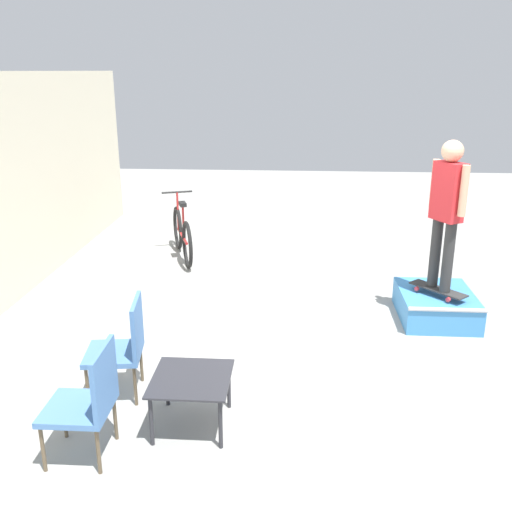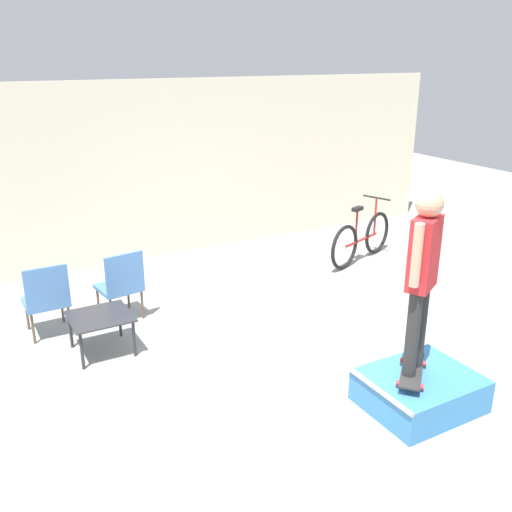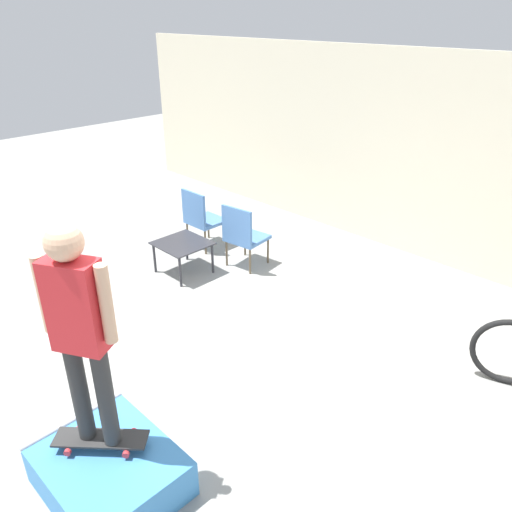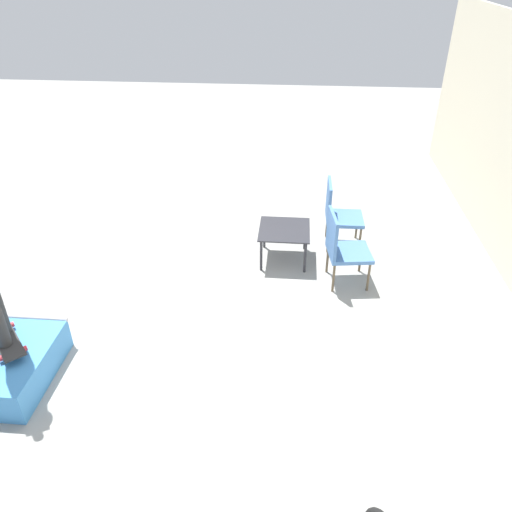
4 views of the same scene
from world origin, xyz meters
TOP-DOWN VIEW (x-y plane):
  - ground_plane at (0.00, 0.00)m, footprint 24.00×24.00m
  - house_wall_back at (0.00, 4.39)m, footprint 12.00×0.06m
  - skate_ramp_box at (0.89, -1.21)m, footprint 1.12×0.90m
  - skateboard_on_ramp at (0.78, -1.18)m, footprint 0.68×0.64m
  - person_skater at (0.78, -1.18)m, footprint 0.51×0.36m
  - coffee_table at (-1.61, 1.47)m, footprint 0.71×0.68m
  - patio_chair_left at (-2.08, 2.20)m, footprint 0.52×0.52m
  - patio_chair_right at (-1.13, 2.20)m, footprint 0.58×0.58m
  - bicycle at (3.12, 2.47)m, footprint 1.72×0.72m

SIDE VIEW (x-z plane):
  - ground_plane at x=0.00m, z-range 0.00..0.00m
  - skate_ramp_box at x=0.89m, z-range -0.01..0.36m
  - bicycle at x=3.12m, z-range -0.13..0.92m
  - coffee_table at x=-1.61m, z-range 0.18..0.65m
  - skateboard_on_ramp at x=0.78m, z-range 0.39..0.47m
  - patio_chair_left at x=-2.08m, z-range 0.05..1.02m
  - patio_chair_right at x=-1.13m, z-range 0.05..1.02m
  - house_wall_back at x=0.00m, z-range 0.00..3.00m
  - person_skater at x=0.78m, z-range 0.61..2.43m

